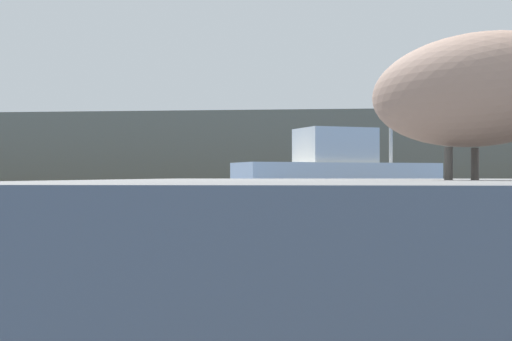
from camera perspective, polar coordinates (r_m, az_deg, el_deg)
name	(u,v)px	position (r m, az deg, el deg)	size (l,w,h in m)	color
hillside_backdrop	(341,149)	(82.42, 6.71, 1.70)	(140.00, 13.60, 7.82)	#7F755B
pier_dock	(473,295)	(2.75, 16.67, -9.34)	(2.85, 3.07, 0.82)	slate
pelican	(476,85)	(2.72, 16.91, 6.45)	(0.97, 1.03, 0.87)	gray
fishing_boat_white	(337,174)	(24.26, 6.40, -0.31)	(7.07, 4.99, 3.98)	white
mooring_buoy	(492,210)	(12.05, 18.06, -2.94)	(0.61, 0.61, 0.61)	#E54C19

